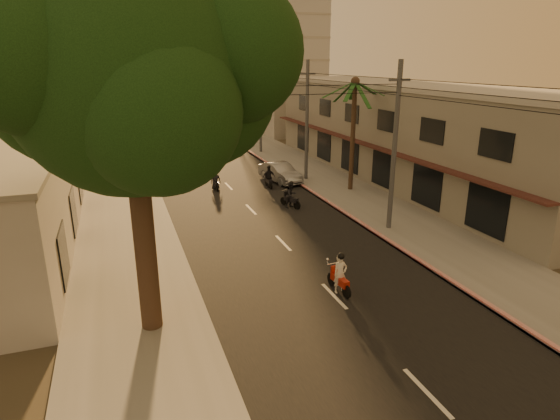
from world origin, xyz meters
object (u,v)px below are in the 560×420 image
(scooter_red, at_px, (340,275))
(scooter_mid_b, at_px, (269,178))
(broadleaf_tree, at_px, (142,76))
(parked_car, at_px, (280,173))
(palm_tree, at_px, (355,88))
(scooter_mid_a, at_px, (291,195))
(scooter_far_a, at_px, (215,180))

(scooter_red, height_order, scooter_mid_b, scooter_red)
(broadleaf_tree, xyz_separation_m, parked_car, (10.70, 17.93, -7.75))
(scooter_red, height_order, parked_car, scooter_red)
(palm_tree, bearing_deg, scooter_mid_b, 152.59)
(broadleaf_tree, xyz_separation_m, scooter_mid_b, (9.34, 16.59, -7.73))
(scooter_mid_a, distance_m, scooter_mid_b, 5.12)
(parked_car, bearing_deg, scooter_far_a, 176.18)
(broadleaf_tree, height_order, palm_tree, broadleaf_tree)
(palm_tree, bearing_deg, scooter_far_a, 159.41)
(broadleaf_tree, bearing_deg, parked_car, 59.17)
(palm_tree, bearing_deg, scooter_mid_a, -156.40)
(scooter_mid_a, xyz_separation_m, scooter_far_a, (-3.63, 5.80, -0.09))
(scooter_far_a, distance_m, parked_car, 5.22)
(scooter_mid_a, xyz_separation_m, scooter_mid_b, (0.18, 5.12, -0.05))
(scooter_mid_b, bearing_deg, parked_car, 46.47)
(broadleaf_tree, relative_size, parked_car, 2.61)
(broadleaf_tree, relative_size, scooter_mid_a, 6.97)
(palm_tree, relative_size, parked_car, 1.77)
(palm_tree, bearing_deg, scooter_red, -119.12)
(broadleaf_tree, height_order, scooter_mid_a, broadleaf_tree)
(scooter_red, xyz_separation_m, parked_car, (3.73, 17.80, -0.02))
(scooter_mid_a, bearing_deg, palm_tree, 0.67)
(scooter_red, height_order, scooter_mid_a, scooter_mid_a)
(broadleaf_tree, distance_m, scooter_red, 10.40)
(broadleaf_tree, xyz_separation_m, palm_tree, (14.61, 13.86, -1.33))
(broadleaf_tree, height_order, scooter_far_a, broadleaf_tree)
(broadleaf_tree, relative_size, palm_tree, 1.48)
(scooter_mid_b, xyz_separation_m, scooter_far_a, (-3.82, 0.68, -0.04))
(broadleaf_tree, xyz_separation_m, scooter_far_a, (5.52, 17.27, -7.77))
(scooter_mid_a, height_order, parked_car, scooter_mid_a)
(palm_tree, relative_size, scooter_mid_b, 4.79)
(broadleaf_tree, distance_m, scooter_mid_a, 16.57)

